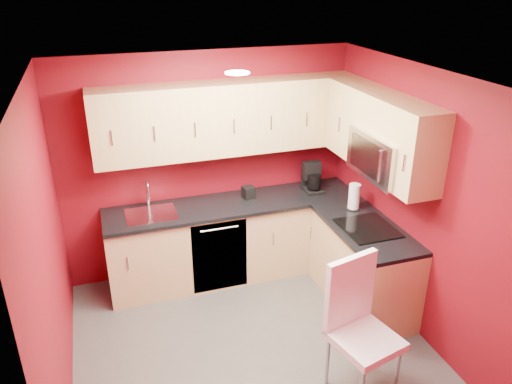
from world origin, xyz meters
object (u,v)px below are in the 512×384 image
napkin_holder (248,192)px  paper_towel (354,197)px  sink (151,211)px  microwave (386,155)px  dining_chair (366,333)px  coffee_maker (314,178)px

napkin_holder → paper_towel: bearing=-32.1°
sink → paper_towel: size_ratio=1.86×
microwave → dining_chair: bearing=-123.9°
microwave → paper_towel: (-0.03, 0.44, -0.61)m
sink → dining_chair: 2.50m
coffee_maker → microwave: bearing=-75.3°
paper_towel → napkin_holder: bearing=147.9°
coffee_maker → dining_chair: 2.13m
napkin_holder → paper_towel: (0.98, -0.61, 0.07)m
napkin_holder → paper_towel: paper_towel is taller
coffee_maker → napkin_holder: coffee_maker is taller
dining_chair → paper_towel: bearing=52.4°
coffee_maker → napkin_holder: size_ratio=2.53×
paper_towel → sink: bearing=164.8°
dining_chair → coffee_maker: bearing=64.3°
microwave → dining_chair: size_ratio=0.64×
coffee_maker → napkin_holder: bearing=175.4°
coffee_maker → dining_chair: size_ratio=0.28×
microwave → dining_chair: 1.64m
paper_towel → dining_chair: paper_towel is taller
sink → paper_towel: sink is taller
sink → coffee_maker: (1.84, -0.01, 0.13)m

